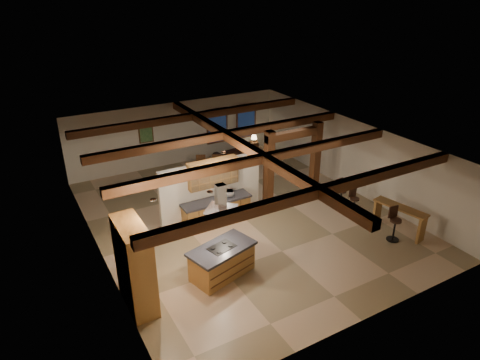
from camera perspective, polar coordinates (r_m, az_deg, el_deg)
The scene contains 23 objects.
ground at distance 15.54m, azimuth 0.38°, elevation -4.99°, with size 12.00×12.00×0.00m, color tan.
room_walls at distance 14.73m, azimuth 0.40°, elevation 1.03°, with size 12.00×12.00×12.00m.
ceiling_beams at distance 14.36m, azimuth 0.42°, elevation 4.61°, with size 10.00×12.00×0.28m.
timber_posts at distance 16.41m, azimuth 7.12°, elevation 3.33°, with size 2.50×0.30×2.90m.
partition_wall at distance 15.00m, azimuth -3.87°, elevation -1.44°, with size 3.80×0.18×2.20m, color beige.
pantry_cabinet at distance 11.36m, azimuth -13.83°, elevation -11.05°, with size 0.67×1.60×2.40m.
back_counter at distance 14.98m, azimuth -3.15°, elevation -4.16°, with size 2.50×0.66×0.94m.
upper_display_cabinet at distance 14.53m, azimuth -3.63°, elevation 0.93°, with size 1.80×0.36×0.95m.
range_hood at distance 11.76m, azimuth -2.53°, elevation -5.54°, with size 1.10×1.10×1.40m.
back_windows at distance 20.97m, azimuth -1.09°, elevation 7.55°, with size 2.70×0.07×1.70m.
framed_art at distance 19.33m, azimuth -12.42°, elevation 6.08°, with size 0.65×0.05×0.85m.
recessed_cans at distance 11.67m, azimuth -5.62°, elevation 0.12°, with size 3.16×2.46×0.03m.
kitchen_island at distance 12.47m, azimuth -2.41°, elevation -10.72°, with size 2.11×1.48×0.95m.
dining_table at distance 17.97m, azimuth -3.01°, elevation 0.32°, with size 1.61×0.90×0.56m, color #3F1A0F.
sofa at distance 20.68m, azimuth -0.87°, elevation 3.72°, with size 1.91×0.75×0.56m, color black.
microwave at distance 14.89m, azimuth -1.66°, elevation -1.82°, with size 0.40×0.27×0.22m, color silver.
bar_counter at distance 15.32m, azimuth 20.49°, elevation -4.40°, with size 0.80×1.88×0.96m.
side_table at distance 21.48m, azimuth 1.86°, elevation 4.46°, with size 0.40×0.40×0.50m, color #432210.
table_lamp at distance 21.31m, azimuth 1.88°, elevation 5.72°, with size 0.30×0.30×0.35m.
bar_stool_a at distance 14.85m, azimuth 19.87°, elevation -5.49°, with size 0.41×0.42×1.17m.
bar_stool_b at distance 16.00m, azimuth 14.92°, elevation -2.80°, with size 0.37×0.37×1.05m.
bar_stool_c at distance 16.34m, azimuth 13.24°, elevation -1.79°, with size 0.40×0.40×1.15m.
dining_chairs at distance 17.84m, azimuth -3.04°, elevation 1.20°, with size 2.32×2.32×1.15m.
Camera 1 is at (-6.76, -11.67, 7.72)m, focal length 32.00 mm.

